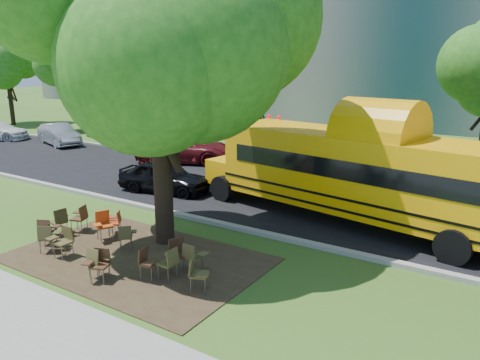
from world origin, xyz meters
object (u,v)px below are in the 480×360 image
Objects in this scene: chair_3 at (64,239)px; chair_12 at (177,252)px; bg_car_red at (186,149)px; school_bus at (373,175)px; chair_14 at (80,216)px; pedestrian_b at (85,122)px; chair_2 at (47,236)px; chair_15 at (147,260)px; chair_10 at (103,223)px; chair_0 at (47,229)px; chair_9 at (116,220)px; chair_13 at (192,255)px; main_tree at (158,59)px; black_car at (165,177)px; pedestrian_a at (118,126)px; chair_11 at (126,235)px; chair_6 at (170,260)px; chair_8 at (60,219)px; bg_car_silver at (59,134)px; chair_7 at (197,271)px; chair_4 at (97,260)px; chair_1 at (52,231)px; chair_5 at (99,262)px.

chair_3 is 0.99× the size of chair_12.
chair_3 is 0.17× the size of bg_car_red.
school_bus is 9.58m from chair_14.
bg_car_red is 3.44× the size of pedestrian_b.
chair_15 is at bearing -27.97° from chair_2.
chair_2 is 1.65m from chair_10.
chair_0 is 0.95× the size of chair_14.
chair_12 is at bearing -142.85° from chair_9.
chair_13 is 0.94× the size of chair_14.
bg_car_red is at bearing -117.44° from chair_12.
black_car is at bearing 131.58° from main_tree.
chair_13 is 0.47× the size of pedestrian_a.
chair_11 is at bearing -172.40° from bg_car_red.
chair_8 is at bearing 86.72° from chair_6.
chair_6 is at bearing -102.77° from bg_car_silver.
chair_15 is (4.15, -1.31, -0.04)m from chair_14.
main_tree is 0.71× the size of school_bus.
main_tree is 10.79× the size of chair_15.
pedestrian_a is (1.42, 3.84, 0.22)m from bg_car_silver.
black_car is at bearing -172.61° from bg_car_red.
chair_11 is (1.75, 1.36, -0.05)m from chair_2.
chair_2 is 0.98× the size of chair_7.
pedestrian_b is (-20.46, 16.48, 0.25)m from chair_4.
chair_12 is 26.60m from pedestrian_b.
chair_4 reaches higher than chair_13.
chair_14 is 0.58× the size of pedestrian_b.
school_bus is at bearing -134.88° from bg_car_red.
bg_car_silver is 2.70× the size of pedestrian_b.
chair_15 is at bearing -152.06° from black_car.
chair_11 is (1.19, -0.19, -0.09)m from chair_10.
chair_1 is 0.14× the size of bg_car_red.
chair_1 is 0.92× the size of chair_15.
chair_2 is 20.38m from pedestrian_a.
chair_14 is at bearing -107.26° from pedestrian_a.
chair_7 is 0.22× the size of black_car.
chair_7 is 0.95× the size of chair_12.
bg_car_silver is (-18.42, 11.14, 0.18)m from chair_15.
chair_11 is at bearing 110.81° from chair_4.
school_bus is 26.60m from pedestrian_b.
chair_0 is 2.48m from chair_11.
main_tree is 5.49m from chair_13.
black_car reaches higher than chair_4.
chair_14 reaches higher than chair_0.
chair_3 is 20.77m from pedestrian_a.
chair_6 is 0.94× the size of chair_12.
bg_car_red reaches higher than chair_6.
chair_5 is at bearing 39.73° from pedestrian_b.
school_bus is 10.20m from chair_2.
main_tree reaches higher than chair_11.
chair_10 is (-4.49, 1.09, 0.03)m from chair_7.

